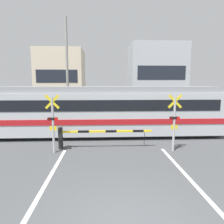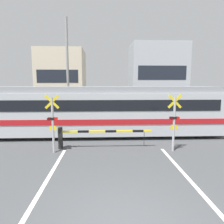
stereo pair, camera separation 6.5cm
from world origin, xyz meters
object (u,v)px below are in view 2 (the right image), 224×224
object	(u,v)px
commuter_train	(44,110)
crossing_barrier_far	(127,116)
crossing_signal_left	(53,121)
crossing_signal_right	(174,120)
pedestrian	(100,111)
crossing_barrier_near	(87,134)

from	to	relation	value
commuter_train	crossing_barrier_far	bearing A→B (deg)	26.43
crossing_signal_left	crossing_barrier_far	bearing A→B (deg)	55.15
crossing_signal_left	crossing_signal_right	size ratio (longest dim) A/B	1.00
crossing_signal_right	pedestrian	size ratio (longest dim) A/B	1.80
pedestrian	commuter_train	bearing A→B (deg)	-124.18
crossing_barrier_near	commuter_train	bearing A→B (deg)	137.11
pedestrian	crossing_barrier_far	bearing A→B (deg)	-46.64
commuter_train	crossing_barrier_far	xyz separation A→B (m)	(5.62, 2.80, -0.94)
crossing_barrier_near	crossing_signal_left	xyz separation A→B (m)	(-1.55, -0.59, 0.80)
crossing_barrier_near	crossing_signal_right	distance (m)	4.37
crossing_barrier_far	crossing_signal_right	xyz separation A→B (m)	(1.55, -6.10, 0.80)
crossing_barrier_far	crossing_signal_right	world-z (taller)	crossing_signal_right
commuter_train	crossing_barrier_far	distance (m)	6.35
crossing_signal_left	pedestrian	distance (m)	8.68
crossing_barrier_near	crossing_barrier_far	bearing A→B (deg)	63.90
pedestrian	crossing_signal_left	bearing A→B (deg)	-103.93
crossing_barrier_near	crossing_barrier_far	distance (m)	6.14
crossing_barrier_far	pedestrian	world-z (taller)	pedestrian
crossing_barrier_far	crossing_signal_left	size ratio (longest dim) A/B	1.70
crossing_signal_right	crossing_barrier_near	bearing A→B (deg)	172.07
commuter_train	pedestrian	xyz separation A→B (m)	(3.46, 5.09, -0.79)
crossing_signal_left	pedestrian	xyz separation A→B (m)	(2.08, 8.40, -0.65)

